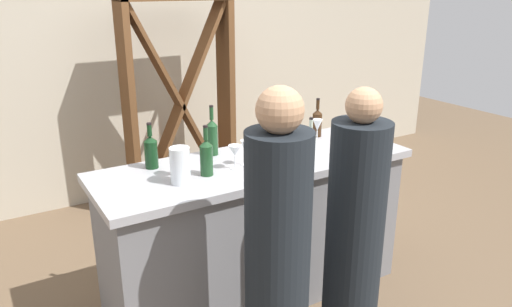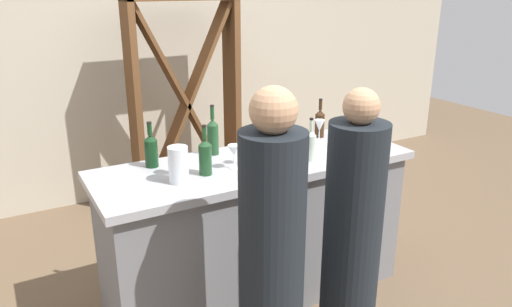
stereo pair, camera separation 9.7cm
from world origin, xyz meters
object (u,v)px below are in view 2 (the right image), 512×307
water_pitcher (178,165)px  wine_glass_near_center (234,151)px  wine_rack (186,105)px  person_left_guest (272,262)px  wine_glass_near_left (353,141)px  person_center_guest (352,236)px  wine_bottle_center_olive_green (213,136)px  wine_glass_near_right (245,147)px  wine_glass_far_left (177,157)px  wine_bottle_second_left_olive_green (205,156)px  wine_bottle_leftmost_dark_green (151,150)px  wine_bottle_rightmost_amber_brown (320,123)px  wine_glass_far_center (319,126)px  wine_bottle_second_right_clear_pale (311,145)px

water_pitcher → wine_glass_near_center: bearing=6.4°
wine_rack → person_left_guest: size_ratio=1.20×
wine_glass_near_left → person_center_guest: bearing=-128.1°
wine_bottle_center_olive_green → wine_glass_near_right: wine_bottle_center_olive_green is taller
wine_glass_far_left → wine_bottle_center_olive_green: bearing=35.2°
wine_bottle_second_left_olive_green → wine_glass_near_left: bearing=-11.3°
person_center_guest → wine_glass_far_left: bearing=23.0°
wine_bottle_second_left_olive_green → wine_glass_near_right: size_ratio=1.90×
wine_bottle_leftmost_dark_green → person_left_guest: (0.26, -1.01, -0.32)m
wine_bottle_rightmost_amber_brown → person_left_guest: 1.47m
wine_glass_near_center → person_left_guest: person_left_guest is taller
wine_glass_near_center → wine_rack: bearing=78.4°
wine_bottle_leftmost_dark_green → wine_glass_far_center: wine_bottle_leftmost_dark_green is taller
wine_bottle_leftmost_dark_green → water_pitcher: size_ratio=1.36×
wine_rack → wine_glass_near_right: size_ratio=12.38×
wine_bottle_second_right_clear_pale → wine_bottle_rightmost_amber_brown: wine_bottle_rightmost_amber_brown is taller
wine_bottle_leftmost_dark_green → wine_glass_near_right: 0.58m
wine_bottle_second_right_clear_pale → person_center_guest: bearing=-99.4°
wine_bottle_rightmost_amber_brown → wine_glass_near_center: size_ratio=1.91×
wine_glass_near_center → wine_bottle_second_left_olive_green: bearing=-178.3°
wine_glass_far_center → wine_bottle_rightmost_amber_brown: bearing=53.0°
wine_bottle_second_left_olive_green → wine_glass_far_left: (-0.15, 0.07, -0.00)m
wine_glass_near_left → person_center_guest: 0.70m
wine_bottle_center_olive_green → person_center_guest: (0.40, -0.97, -0.39)m
wine_glass_near_left → wine_glass_far_left: size_ratio=0.92×
wine_rack → wine_bottle_rightmost_amber_brown: bearing=-70.7°
wine_bottle_second_left_olive_green → person_center_guest: (0.59, -0.66, -0.37)m
water_pitcher → wine_bottle_center_olive_green: bearing=43.2°
wine_rack → water_pitcher: 1.89m
wine_glass_near_right → wine_bottle_second_right_clear_pale: bearing=-18.5°
wine_glass_far_left → water_pitcher: bearing=-105.5°
wine_glass_near_center → wine_bottle_center_olive_green: bearing=90.2°
wine_bottle_center_olive_green → wine_glass_far_left: size_ratio=2.00×
wine_rack → wine_bottle_leftmost_dark_green: wine_rack is taller
wine_bottle_center_olive_green → wine_glass_near_center: (0.00, -0.31, -0.02)m
wine_bottle_leftmost_dark_green → wine_bottle_center_olive_green: wine_bottle_center_olive_green is taller
wine_glass_near_right → person_left_guest: person_left_guest is taller
wine_bottle_second_left_olive_green → wine_bottle_second_right_clear_pale: (0.68, -0.10, -0.01)m
wine_bottle_second_right_clear_pale → wine_glass_near_right: (-0.40, 0.13, 0.01)m
person_center_guest → wine_glass_near_center: bearing=8.5°
wine_rack → person_center_guest: size_ratio=1.26×
wine_bottle_center_olive_green → wine_glass_near_center: bearing=-89.8°
wine_bottle_leftmost_dark_green → wine_bottle_rightmost_amber_brown: 1.28m
wine_glass_near_center → wine_glass_near_right: size_ratio=0.94×
wine_glass_near_left → wine_rack: bearing=102.3°
person_left_guest → wine_bottle_rightmost_amber_brown: bearing=-56.8°
wine_bottle_rightmost_amber_brown → wine_glass_far_center: (-0.08, -0.11, 0.01)m
wine_bottle_second_right_clear_pale → wine_glass_near_center: wine_bottle_second_right_clear_pale is taller
wine_glass_near_left → wine_glass_far_left: (-1.11, 0.26, 0.00)m
wine_rack → person_center_guest: wine_rack is taller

